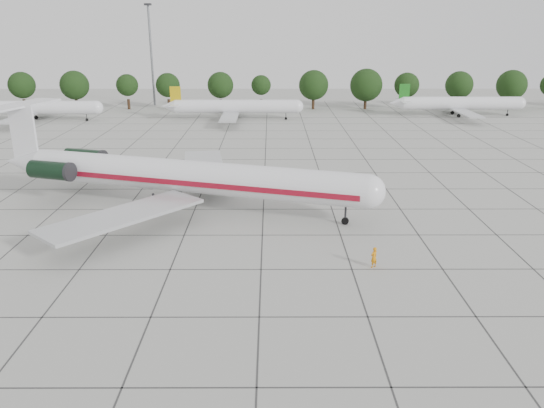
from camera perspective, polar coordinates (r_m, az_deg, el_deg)
The scene contains 9 objects.
ground at distance 54.24m, azimuth -1.04°, elevation -3.37°, with size 260.00×260.00×0.00m, color #A6A79F.
apron_joints at distance 68.36m, azimuth -0.86°, elevation 1.38°, with size 170.00×170.00×0.02m, color #383838.
main_airliner at distance 62.56m, azimuth -10.94°, elevation 3.14°, with size 46.89×35.97×11.20m.
ground_crew at distance 47.79m, azimuth 10.90°, elevation -5.65°, with size 0.70×0.46×1.92m, color orange.
bg_airliner_b at distance 130.07m, azimuth -24.23°, elevation 9.40°, with size 28.24×27.20×7.40m.
bg_airliner_c at distance 120.98m, azimuth -3.98°, elevation 10.39°, with size 28.24×27.20×7.40m.
bg_airliner_d at distance 133.29m, azimuth 19.58°, elevation 10.15°, with size 28.24×27.20×7.40m.
tree_line at distance 136.58m, azimuth -5.56°, elevation 12.60°, with size 249.86×8.44×10.22m.
floodlight_mast at distance 145.67m, azimuth -12.89°, elevation 15.90°, with size 1.60×1.60×25.45m.
Camera 1 is at (0.83, -50.23, 20.44)m, focal length 35.00 mm.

